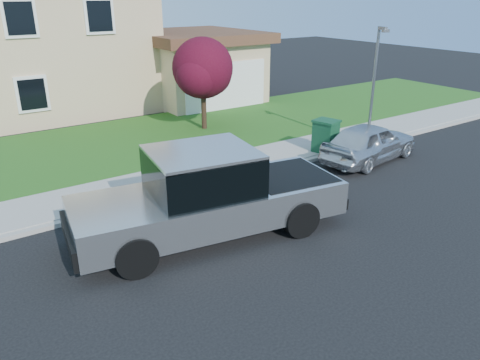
% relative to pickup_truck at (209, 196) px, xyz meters
% --- Properties ---
extents(ground, '(80.00, 80.00, 0.00)m').
position_rel_pickup_truck_xyz_m(ground, '(0.91, -0.36, -1.02)').
color(ground, black).
rests_on(ground, ground).
extents(curb, '(40.00, 0.20, 0.12)m').
position_rel_pickup_truck_xyz_m(curb, '(1.91, 2.54, -0.96)').
color(curb, gray).
rests_on(curb, ground).
extents(sidewalk, '(40.00, 2.00, 0.15)m').
position_rel_pickup_truck_xyz_m(sidewalk, '(1.91, 3.64, -0.95)').
color(sidewalk, gray).
rests_on(sidewalk, ground).
extents(lawn, '(40.00, 7.00, 0.10)m').
position_rel_pickup_truck_xyz_m(lawn, '(1.91, 8.14, -0.97)').
color(lawn, '#1F5016').
rests_on(lawn, ground).
extents(house, '(14.00, 11.30, 6.85)m').
position_rel_pickup_truck_xyz_m(house, '(2.23, 16.02, 2.15)').
color(house, tan).
rests_on(house, ground).
extents(pickup_truck, '(6.92, 3.24, 2.19)m').
position_rel_pickup_truck_xyz_m(pickup_truck, '(0.00, 0.00, 0.00)').
color(pickup_truck, black).
rests_on(pickup_truck, ground).
extents(woman, '(0.62, 0.44, 1.80)m').
position_rel_pickup_truck_xyz_m(woman, '(1.68, 1.44, -0.17)').
color(woman, tan).
rests_on(woman, ground).
extents(sedan, '(4.23, 2.13, 1.38)m').
position_rel_pickup_truck_xyz_m(sedan, '(7.41, 1.44, -0.33)').
color(sedan, silver).
rests_on(sedan, ground).
extents(ornamental_tree, '(2.78, 2.50, 3.81)m').
position_rel_pickup_truck_xyz_m(ornamental_tree, '(4.68, 8.10, 1.52)').
color(ornamental_tree, black).
rests_on(ornamental_tree, lawn).
extents(trash_bin, '(0.91, 0.99, 1.18)m').
position_rel_pickup_truck_xyz_m(trash_bin, '(6.56, 2.74, -0.27)').
color(trash_bin, '#103D23').
rests_on(trash_bin, sidewalk).
extents(street_lamp, '(0.35, 0.58, 4.46)m').
position_rel_pickup_truck_xyz_m(street_lamp, '(8.43, 2.34, 1.52)').
color(street_lamp, slate).
rests_on(street_lamp, ground).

